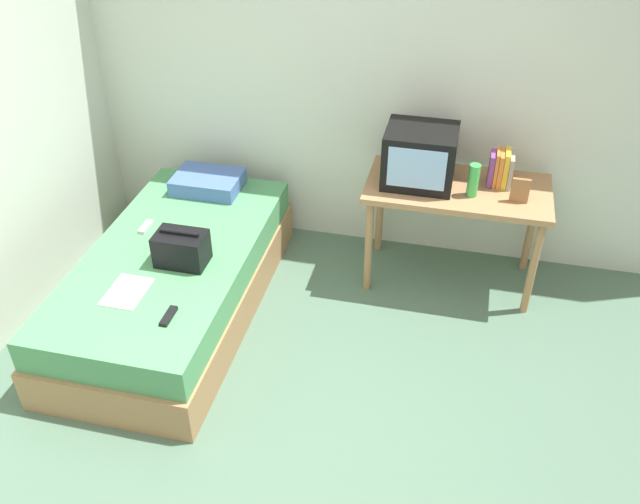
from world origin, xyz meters
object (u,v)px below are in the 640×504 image
Objects in this scene: desk at (457,199)px; book_row at (501,169)px; handbag at (182,248)px; pillow at (208,182)px; remote_dark at (169,316)px; bed at (175,281)px; picture_frame at (520,190)px; magazine at (127,292)px; remote_silver at (146,227)px; water_bottle at (473,180)px; tv at (420,156)px.

book_row is (0.24, 0.08, 0.20)m from desk.
desk is 3.87× the size of handbag.
remote_dark is (0.28, -1.34, -0.04)m from pillow.
bed is 1.88m from desk.
picture_frame is 0.34× the size of pillow.
pillow reaches higher than remote_dark.
remote_silver is at bearing 105.86° from magazine.
desk is 5.46× the size of water_bottle.
desk is at bearing 42.94° from remote_dark.
tv is at bearing 170.00° from picture_frame.
tv reaches higher than picture_frame.
remote_silver is at bearing -169.10° from picture_frame.
bed is at bearing 112.98° from remote_dark.
pillow is 0.61m from remote_silver.
water_bottle is 1.83m from pillow.
bed is 1.72× the size of desk.
handbag is at bearing -79.03° from pillow.
desk is at bearing 23.87° from bed.
picture_frame is 2.36m from remote_silver.
picture_frame is at bearing -10.00° from tv.
water_bottle is 1.98m from remote_dark.
handbag is 0.49m from remote_silver.
water_bottle reaches higher than pillow.
tv reaches higher than remote_dark.
remote_silver is (-2.29, -0.44, -0.33)m from picture_frame.
remote_dark is 0.92m from remote_silver.
remote_silver is at bearing 122.62° from remote_dark.
tv reaches higher than water_bottle.
water_bottle is (1.76, 0.64, 0.60)m from bed.
magazine is at bearing -153.09° from picture_frame.
book_row is 2.22m from remote_dark.
remote_dark reaches higher than bed.
handbag is 0.41m from magazine.
book_row is 2.29m from remote_silver.
pillow reaches higher than remote_silver.
book_row is 0.51× the size of pillow.
desk is at bearing 163.40° from picture_frame.
magazine reaches higher than bed.
handbag is 0.51m from remote_dark.
bed is 2.22m from picture_frame.
pillow is at bearing -177.98° from book_row.
picture_frame is 2.10m from pillow.
bed is 12.65× the size of picture_frame.
book_row reaches higher than magazine.
picture_frame reaches higher than bed.
remote_silver is (-2.17, -0.63, -0.36)m from book_row.
bed is 2.18m from book_row.
book_row is 0.81× the size of magazine.
desk is 1.72m from pillow.
book_row reaches higher than water_bottle.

